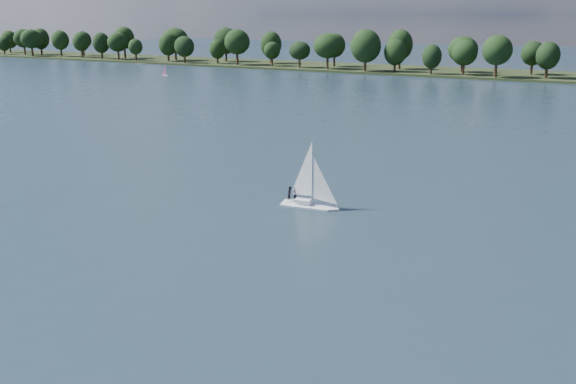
# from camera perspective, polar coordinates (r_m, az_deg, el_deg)

# --- Properties ---
(ground) EXTENTS (700.00, 700.00, 0.00)m
(ground) POSITION_cam_1_polar(r_m,az_deg,el_deg) (128.72, 15.38, 5.74)
(ground) COLOR #233342
(ground) RESTS_ON ground
(far_shore) EXTENTS (660.00, 40.00, 1.50)m
(far_shore) POSITION_cam_1_polar(r_m,az_deg,el_deg) (238.16, 22.34, 9.40)
(far_shore) COLOR black
(far_shore) RESTS_ON ground
(sailboat) EXTENTS (6.22, 2.44, 7.97)m
(sailboat) POSITION_cam_1_polar(r_m,az_deg,el_deg) (70.41, 1.68, 0.39)
(sailboat) COLOR white
(sailboat) RESTS_ON ground
(dinghy_pink) EXTENTS (2.69, 1.29, 4.14)m
(dinghy_pink) POSITION_cam_1_polar(r_m,az_deg,el_deg) (231.60, -10.83, 10.37)
(dinghy_pink) COLOR white
(dinghy_pink) RESTS_ON ground
(pontoon) EXTENTS (4.19, 2.40, 0.50)m
(pontoon) POSITION_cam_1_polar(r_m,az_deg,el_deg) (288.34, -13.01, 11.01)
(pontoon) COLOR #595B5E
(pontoon) RESTS_ON ground
(treeline) EXTENTS (562.38, 73.82, 17.39)m
(treeline) POSITION_cam_1_polar(r_m,az_deg,el_deg) (235.14, 19.48, 11.58)
(treeline) COLOR black
(treeline) RESTS_ON ground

